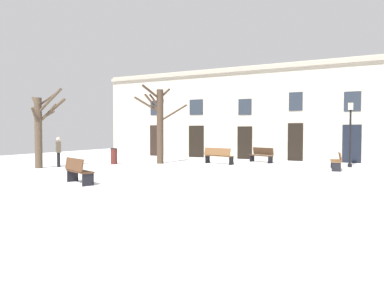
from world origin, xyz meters
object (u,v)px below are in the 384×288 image
litter_bin (114,156)px  bench_back_to_back_left (337,161)px  bench_far_corner (78,171)px  tree_near_facade (160,122)px  tree_left_of_center (40,127)px  bench_by_litter_bin (218,156)px  bench_facing_shops (262,155)px  streetlamp (350,127)px  person_by_shop_door (58,151)px

litter_bin → bench_back_to_back_left: (11.84, 2.57, -0.01)m
litter_bin → bench_back_to_back_left: litter_bin is taller
bench_far_corner → bench_back_to_back_left: size_ratio=0.84×
tree_near_facade → litter_bin: bearing=-144.1°
tree_near_facade → bench_back_to_back_left: 9.95m
tree_near_facade → tree_left_of_center: bearing=-130.2°
tree_near_facade → bench_by_litter_bin: tree_near_facade is taller
tree_near_facade → bench_back_to_back_left: tree_near_facade is taller
tree_near_facade → tree_left_of_center: 6.50m
bench_facing_shops → tree_near_facade: bearing=-118.9°
streetlamp → bench_by_litter_bin: (-6.95, -1.44, -1.64)m
streetlamp → bench_far_corner: 13.94m
streetlamp → tree_left_of_center: bearing=-152.2°
tree_near_facade → tree_left_of_center: (-4.19, -4.95, -0.34)m
tree_left_of_center → litter_bin: (2.04, 3.39, -1.66)m
bench_back_to_back_left → bench_far_corner: bearing=-47.5°
bench_by_litter_bin → bench_back_to_back_left: bench_by_litter_bin is taller
person_by_shop_door → tree_near_facade: bearing=-98.8°
tree_left_of_center → person_by_shop_door: 1.53m
tree_left_of_center → streetlamp: (14.42, 7.60, 0.02)m
bench_back_to_back_left → person_by_shop_door: 14.43m
bench_by_litter_bin → bench_back_to_back_left: bearing=-167.4°
tree_left_of_center → bench_facing_shops: tree_left_of_center is taller
streetlamp → litter_bin: size_ratio=3.75×
person_by_shop_door → bench_far_corner: bearing=176.6°
litter_bin → bench_facing_shops: size_ratio=0.56×
bench_by_litter_bin → person_by_shop_door: size_ratio=1.19×
streetlamp → bench_facing_shops: size_ratio=2.10×
tree_near_facade → person_by_shop_door: bearing=-132.3°
bench_by_litter_bin → streetlamp: bearing=-154.0°
tree_near_facade → streetlamp: 10.57m
tree_left_of_center → bench_by_litter_bin: bearing=39.5°
tree_near_facade → bench_by_litter_bin: 4.01m
streetlamp → bench_by_litter_bin: 7.28m
bench_facing_shops → bench_far_corner: size_ratio=1.04×
streetlamp → bench_facing_shops: streetlamp is taller
bench_far_corner → bench_back_to_back_left: bearing=-108.2°
litter_bin → bench_facing_shops: litter_bin is taller
streetlamp → litter_bin: (-12.38, -4.20, -1.68)m
tree_left_of_center → bench_far_corner: bearing=-29.1°
bench_facing_shops → bench_by_litter_bin: bearing=-103.7°
litter_bin → bench_far_corner: (3.74, -6.61, 0.00)m
litter_bin → bench_far_corner: 7.60m
streetlamp → bench_back_to_back_left: 2.41m
streetlamp → person_by_shop_door: (-14.01, -6.80, -1.26)m
bench_back_to_back_left → person_by_shop_door: size_ratio=1.17×
streetlamp → person_by_shop_door: bearing=-154.1°
tree_left_of_center → bench_facing_shops: (9.45, 8.36, -1.66)m
bench_facing_shops → person_by_shop_door: 11.79m
bench_far_corner → person_by_shop_door: 6.72m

